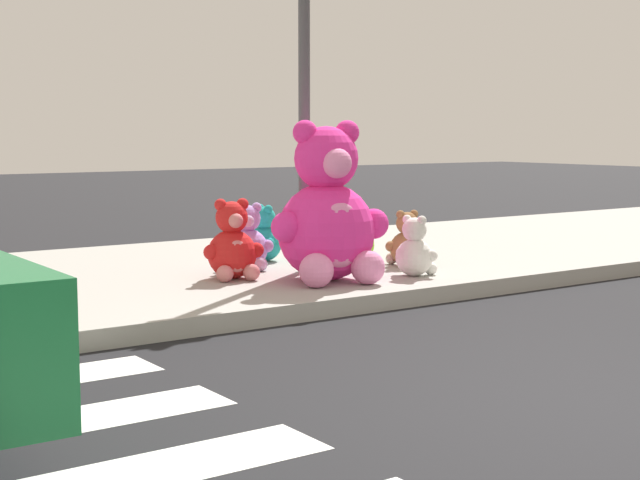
{
  "coord_description": "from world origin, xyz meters",
  "views": [
    {
      "loc": [
        -4.01,
        -3.0,
        1.48
      ],
      "look_at": [
        0.62,
        3.6,
        0.55
      ],
      "focal_mm": 53.33,
      "sensor_mm": 36.0,
      "label": 1
    }
  ],
  "objects_px": {
    "plush_red": "(233,247)",
    "plush_white": "(415,252)",
    "plush_brown": "(406,243)",
    "plush_lavender": "(248,243)",
    "plush_teal": "(263,239)",
    "sign_pole": "(304,91)",
    "plush_pink_large": "(328,217)",
    "plush_lime": "(358,240)"
  },
  "relations": [
    {
      "from": "plush_pink_large",
      "to": "plush_lavender",
      "type": "height_order",
      "value": "plush_pink_large"
    },
    {
      "from": "sign_pole",
      "to": "plush_teal",
      "type": "height_order",
      "value": "sign_pole"
    },
    {
      "from": "plush_teal",
      "to": "plush_lime",
      "type": "bearing_deg",
      "value": -29.6
    },
    {
      "from": "sign_pole",
      "to": "plush_teal",
      "type": "bearing_deg",
      "value": 86.72
    },
    {
      "from": "plush_pink_large",
      "to": "plush_brown",
      "type": "distance_m",
      "value": 1.3
    },
    {
      "from": "sign_pole",
      "to": "plush_lime",
      "type": "bearing_deg",
      "value": 20.95
    },
    {
      "from": "sign_pole",
      "to": "plush_lavender",
      "type": "distance_m",
      "value": 1.55
    },
    {
      "from": "plush_brown",
      "to": "plush_pink_large",
      "type": "bearing_deg",
      "value": -163.65
    },
    {
      "from": "plush_pink_large",
      "to": "plush_brown",
      "type": "xyz_separation_m",
      "value": [
        1.2,
        0.35,
        -0.35
      ]
    },
    {
      "from": "plush_pink_large",
      "to": "plush_white",
      "type": "relative_size",
      "value": 2.54
    },
    {
      "from": "plush_lavender",
      "to": "plush_lime",
      "type": "xyz_separation_m",
      "value": [
        1.28,
        -0.08,
        -0.05
      ]
    },
    {
      "from": "plush_lavender",
      "to": "plush_teal",
      "type": "xyz_separation_m",
      "value": [
        0.42,
        0.41,
        -0.03
      ]
    },
    {
      "from": "plush_pink_large",
      "to": "plush_lavender",
      "type": "distance_m",
      "value": 1.09
    },
    {
      "from": "plush_lavender",
      "to": "plush_white",
      "type": "xyz_separation_m",
      "value": [
        1.06,
        -1.23,
        -0.03
      ]
    },
    {
      "from": "plush_white",
      "to": "sign_pole",
      "type": "bearing_deg",
      "value": 129.95
    },
    {
      "from": "plush_brown",
      "to": "plush_white",
      "type": "distance_m",
      "value": 0.68
    },
    {
      "from": "plush_lime",
      "to": "plush_white",
      "type": "distance_m",
      "value": 1.18
    },
    {
      "from": "plush_brown",
      "to": "plush_teal",
      "type": "relative_size",
      "value": 0.95
    },
    {
      "from": "plush_pink_large",
      "to": "plush_brown",
      "type": "relative_size",
      "value": 2.57
    },
    {
      "from": "sign_pole",
      "to": "plush_red",
      "type": "xyz_separation_m",
      "value": [
        -0.79,
        -0.01,
        -1.41
      ]
    },
    {
      "from": "plush_white",
      "to": "plush_teal",
      "type": "bearing_deg",
      "value": 111.02
    },
    {
      "from": "plush_red",
      "to": "plush_lime",
      "type": "height_order",
      "value": "plush_red"
    },
    {
      "from": "plush_lavender",
      "to": "plush_teal",
      "type": "distance_m",
      "value": 0.59
    },
    {
      "from": "plush_pink_large",
      "to": "plush_red",
      "type": "distance_m",
      "value": 0.91
    },
    {
      "from": "plush_lavender",
      "to": "plush_lime",
      "type": "bearing_deg",
      "value": -3.45
    },
    {
      "from": "sign_pole",
      "to": "plush_pink_large",
      "type": "bearing_deg",
      "value": -104.07
    },
    {
      "from": "plush_pink_large",
      "to": "plush_red",
      "type": "relative_size",
      "value": 1.96
    },
    {
      "from": "plush_red",
      "to": "plush_white",
      "type": "bearing_deg",
      "value": -28.56
    },
    {
      "from": "plush_brown",
      "to": "plush_lavender",
      "type": "relative_size",
      "value": 0.86
    },
    {
      "from": "plush_brown",
      "to": "plush_red",
      "type": "height_order",
      "value": "plush_red"
    },
    {
      "from": "plush_pink_large",
      "to": "plush_white",
      "type": "xyz_separation_m",
      "value": [
        0.83,
        -0.22,
        -0.34
      ]
    },
    {
      "from": "sign_pole",
      "to": "plush_red",
      "type": "distance_m",
      "value": 1.61
    },
    {
      "from": "plush_pink_large",
      "to": "plush_teal",
      "type": "relative_size",
      "value": 2.44
    },
    {
      "from": "plush_pink_large",
      "to": "plush_lavender",
      "type": "relative_size",
      "value": 2.21
    },
    {
      "from": "plush_pink_large",
      "to": "plush_white",
      "type": "distance_m",
      "value": 0.92
    },
    {
      "from": "plush_lime",
      "to": "plush_white",
      "type": "bearing_deg",
      "value": -100.98
    },
    {
      "from": "sign_pole",
      "to": "plush_pink_large",
      "type": "height_order",
      "value": "sign_pole"
    },
    {
      "from": "plush_teal",
      "to": "plush_lime",
      "type": "relative_size",
      "value": 1.12
    },
    {
      "from": "plush_lime",
      "to": "plush_teal",
      "type": "bearing_deg",
      "value": 150.4
    },
    {
      "from": "plush_red",
      "to": "sign_pole",
      "type": "bearing_deg",
      "value": 0.84
    },
    {
      "from": "plush_lavender",
      "to": "plush_white",
      "type": "distance_m",
      "value": 1.62
    },
    {
      "from": "sign_pole",
      "to": "plush_teal",
      "type": "distance_m",
      "value": 1.69
    }
  ]
}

